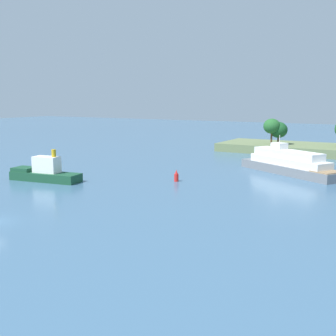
# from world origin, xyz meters

# --- Properties ---
(white_riverboat) EXTENTS (19.98, 14.15, 6.63)m
(white_riverboat) POSITION_xyz_m (19.44, 46.30, 1.80)
(white_riverboat) COLOR slate
(white_riverboat) RESTS_ON ground
(tugboat) EXTENTS (12.29, 5.11, 5.17)m
(tugboat) POSITION_xyz_m (-12.67, 19.66, 1.33)
(tugboat) COLOR #19472D
(tugboat) RESTS_ON ground
(channel_buoy_red) EXTENTS (0.70, 0.70, 1.90)m
(channel_buoy_red) POSITION_xyz_m (5.89, 30.00, 0.81)
(channel_buoy_red) COLOR red
(channel_buoy_red) RESTS_ON ground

